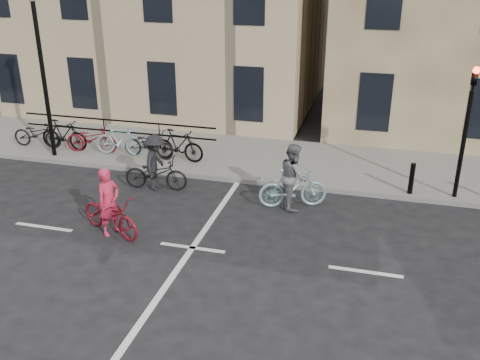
% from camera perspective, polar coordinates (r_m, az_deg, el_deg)
% --- Properties ---
extents(ground, '(120.00, 120.00, 0.00)m').
position_cam_1_polar(ground, '(12.75, -5.09, -7.22)').
color(ground, black).
rests_on(ground, ground).
extents(sidewalk, '(46.00, 4.00, 0.15)m').
position_cam_1_polar(sidewalk, '(19.21, -10.30, 3.37)').
color(sidewalk, slate).
rests_on(sidewalk, ground).
extents(traffic_light, '(0.18, 0.30, 3.90)m').
position_cam_1_polar(traffic_light, '(15.34, 23.14, 6.22)').
color(traffic_light, black).
rests_on(traffic_light, sidewalk).
extents(lamp_post, '(0.36, 0.36, 5.28)m').
position_cam_1_polar(lamp_post, '(18.27, -20.53, 12.40)').
color(lamp_post, black).
rests_on(lamp_post, sidewalk).
extents(bollard_east, '(0.14, 0.14, 0.90)m').
position_cam_1_polar(bollard_east, '(15.71, 17.83, 0.15)').
color(bollard_east, black).
rests_on(bollard_east, sidewalk).
extents(parked_bikes, '(7.25, 1.23, 1.05)m').
position_cam_1_polar(parked_bikes, '(18.63, -14.21, 4.26)').
color(parked_bikes, black).
rests_on(parked_bikes, sidewalk).
extents(cyclist_pink, '(2.02, 1.35, 1.70)m').
position_cam_1_polar(cyclist_pink, '(13.46, -13.70, -3.29)').
color(cyclist_pink, maroon).
rests_on(cyclist_pink, ground).
extents(cyclist_grey, '(1.94, 1.14, 1.81)m').
position_cam_1_polar(cyclist_grey, '(14.45, 5.69, -0.22)').
color(cyclist_grey, '#8CB4B7').
rests_on(cyclist_grey, ground).
extents(cyclist_dark, '(1.93, 1.13, 1.66)m').
position_cam_1_polar(cyclist_dark, '(15.72, -9.00, 1.25)').
color(cyclist_dark, black).
rests_on(cyclist_dark, ground).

